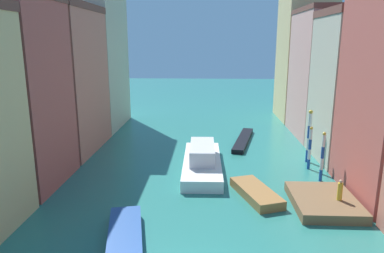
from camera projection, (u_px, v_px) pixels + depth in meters
The scene contains 16 objects.
ground_plane at pixel (203, 146), 41.31m from camera, with size 154.00×154.00×0.00m, color #28756B.
building_left_1 at pixel (15, 94), 28.65m from camera, with size 6.82×8.28×15.31m.
building_left_2 at pixel (64, 79), 38.33m from camera, with size 6.82×11.20×15.60m.
building_left_3 at pixel (95, 59), 48.96m from camera, with size 6.82×11.59×18.89m.
building_right_2 at pixel (355, 87), 35.14m from camera, with size 6.82×8.40×14.83m.
building_right_3 at pixel (325, 73), 44.21m from camera, with size 6.82×10.48×15.77m.
building_right_4 at pixel (304, 52), 53.89m from camera, with size 6.82×9.79×20.55m.
waterfront_dock at pixel (324, 201), 26.08m from camera, with size 4.49×5.84×0.71m.
person_on_dock at pixel (340, 191), 25.35m from camera, with size 0.36×0.36×1.54m.
mooring_pole_0 at pixel (322, 156), 30.37m from camera, with size 0.29×0.29×4.36m.
mooring_pole_1 at pixel (310, 148), 33.29m from camera, with size 0.30×0.30×4.12m.
mooring_pole_2 at pixel (309, 136), 35.13m from camera, with size 0.40×0.40×5.30m.
vaporetto_white at pixel (202, 161), 33.40m from camera, with size 3.60×11.16×2.45m.
gondola_black at pixel (243, 140), 42.80m from camera, with size 3.47×10.19×0.50m.
motorboat_0 at pixel (125, 240), 20.98m from camera, with size 3.38×7.32×0.80m.
motorboat_1 at pixel (256, 193), 27.59m from camera, with size 3.77×5.89×0.71m.
Camera 1 is at (0.58, -15.19, 11.75)m, focal length 33.37 mm.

